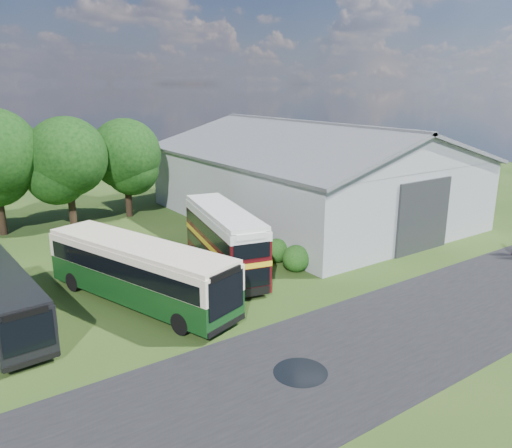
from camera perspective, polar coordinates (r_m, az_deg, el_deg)
ground at (r=23.76m, az=3.22°, el=-12.33°), size 120.00×120.00×0.00m
asphalt_road at (r=23.70m, az=13.71°, el=-12.86°), size 60.00×8.00×0.02m
puddle at (r=20.93m, az=5.10°, el=-16.58°), size 2.20×2.20×0.01m
storage_shed at (r=43.43m, az=5.99°, el=6.35°), size 18.80×24.80×8.15m
tree_right_a at (r=41.84m, az=-20.79°, el=7.17°), size 6.26×6.26×8.83m
tree_right_b at (r=44.09m, az=-14.70°, el=7.74°), size 5.98×5.98×8.45m
shrub_front at (r=31.22m, az=4.58°, el=-5.28°), size 1.70×1.70×1.70m
shrub_mid at (r=32.69m, az=2.35°, el=-4.27°), size 1.60×1.60×1.60m
bus_green_single at (r=26.78m, az=-13.21°, el=-5.29°), size 6.37×12.20×3.29m
bus_maroon_double at (r=30.26m, az=-3.66°, el=-1.96°), size 4.40×9.58×3.99m
bus_dark_single at (r=26.62m, az=-27.16°, el=-7.47°), size 2.86×10.10×2.75m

